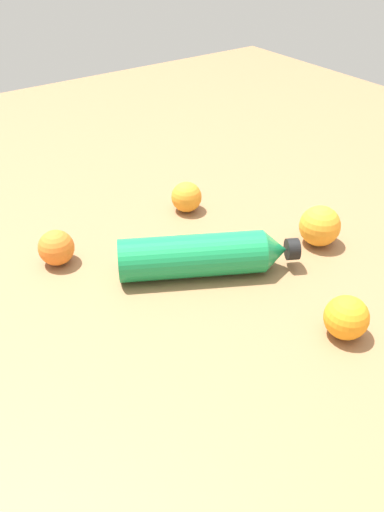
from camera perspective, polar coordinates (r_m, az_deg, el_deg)
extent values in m
plane|color=olive|center=(0.93, -1.33, -2.70)|extent=(2.40, 2.40, 0.00)
cylinder|color=#198C4C|center=(0.92, 0.00, 0.00)|extent=(0.19, 0.26, 0.08)
cone|color=#198C4C|center=(0.95, 8.92, 0.62)|extent=(0.09, 0.07, 0.08)
cylinder|color=black|center=(0.96, 10.74, 0.74)|extent=(0.04, 0.04, 0.04)
sphere|color=orange|center=(0.99, -14.41, 0.87)|extent=(0.07, 0.07, 0.07)
sphere|color=orange|center=(1.03, 13.59, 3.17)|extent=(0.08, 0.08, 0.08)
sphere|color=orange|center=(1.12, -0.60, 6.38)|extent=(0.06, 0.06, 0.06)
sphere|color=orange|center=(0.84, 16.28, -6.37)|extent=(0.07, 0.07, 0.07)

